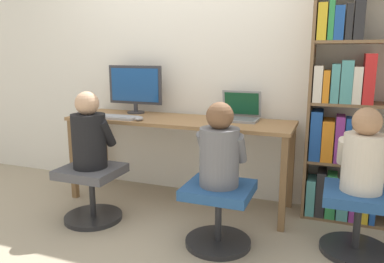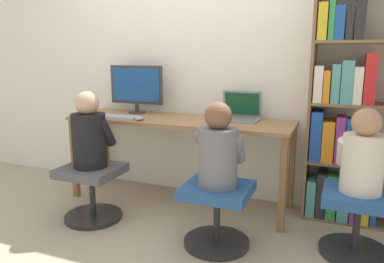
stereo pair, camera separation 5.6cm
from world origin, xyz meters
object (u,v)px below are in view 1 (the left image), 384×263
Objects in this scene: laptop at (239,114)px; office_chair_left at (92,188)px; office_chair_right at (218,209)px; office_chair_side at (358,216)px; desktop_monitor at (135,88)px; person_at_monitor at (89,134)px; person_at_laptop at (220,150)px; bookshelf at (346,120)px; keyboard at (116,117)px; person_near_shelf at (364,155)px.

laptop is 1.39m from office_chair_left.
office_chair_right is 0.94m from office_chair_side.
desktop_monitor is 0.81m from person_at_monitor.
office_chair_left and office_chair_right have the same top height.
office_chair_left is 1.00× the size of office_chair_right.
office_chair_right is 0.77× the size of person_at_monitor.
person_at_monitor is at bearing 178.11° from office_chair_right.
office_chair_side is at bearing -15.39° from desktop_monitor.
person_at_laptop is at bearing -35.74° from desktop_monitor.
bookshelf is (0.80, 0.78, 0.13)m from person_at_laptop.
office_chair_side is (2.02, -0.22, -0.52)m from keyboard.
person_at_laptop is at bearing -22.10° from keyboard.
laptop is at bearing 35.51° from person_at_monitor.
office_chair_right is 1.04m from person_near_shelf.
laptop reaches higher than office_chair_right.
person_near_shelf is at bearing 90.00° from office_chair_side.
office_chair_side is (0.91, 0.23, -0.44)m from person_at_laptop.
desktop_monitor is 1.40× the size of keyboard.
person_near_shelf is (2.00, -0.55, -0.33)m from desktop_monitor.
office_chair_left is at bearing -90.04° from desktop_monitor.
desktop_monitor is at bearing 164.71° from person_near_shelf.
keyboard is at bearing 157.90° from person_at_laptop.
person_at_monitor is at bearing -174.22° from person_near_shelf.
keyboard is 0.67m from office_chair_left.
desktop_monitor reaches higher than person_at_monitor.
desktop_monitor is 1.90m from bookshelf.
laptop is at bearing 94.36° from person_at_laptop.
person_at_monitor reaches higher than person_at_laptop.
laptop is at bearing 151.35° from person_near_shelf.
keyboard is 0.66× the size of person_at_monitor.
bookshelf is (1.91, 0.33, 0.04)m from keyboard.
office_chair_left is 0.81× the size of person_at_laptop.
office_chair_side is 0.43m from person_near_shelf.
office_chair_left is (-0.00, -0.75, -0.76)m from desktop_monitor.
office_chair_right is 0.81× the size of person_at_laptop.
laptop is 0.74× the size of office_chair_left.
laptop is (1.03, -0.02, -0.20)m from desktop_monitor.
desktop_monitor reaches higher than laptop.
person_at_monitor is (-0.00, -0.75, -0.31)m from desktop_monitor.
laptop is 1.27m from person_at_monitor.
office_chair_right and office_chair_side have the same top height.
desktop_monitor is 1.19× the size of office_chair_left.
person_at_monitor reaches higher than keyboard.
person_at_monitor is 2.01m from person_near_shelf.
desktop_monitor is 1.38m from person_at_laptop.
person_at_monitor is (0.02, -0.42, -0.07)m from keyboard.
laptop is 0.57× the size of person_at_monitor.
person_at_monitor reaches higher than office_chair_side.
office_chair_left and office_chair_side have the same top height.
person_at_monitor is 1.09× the size of person_near_shelf.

